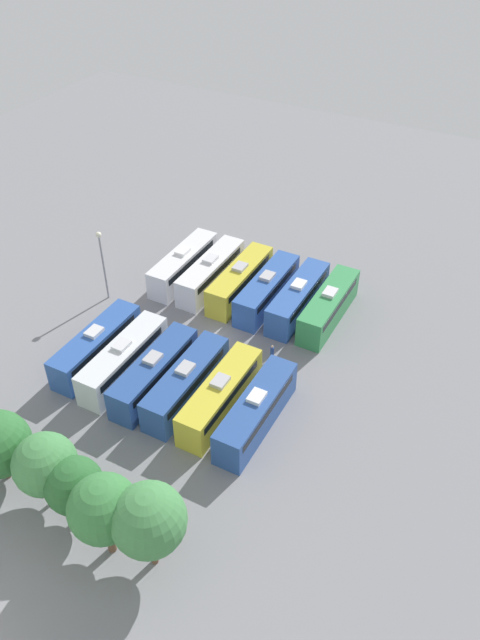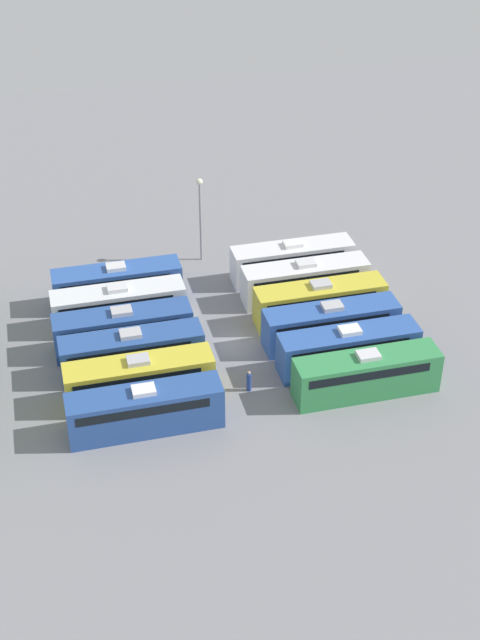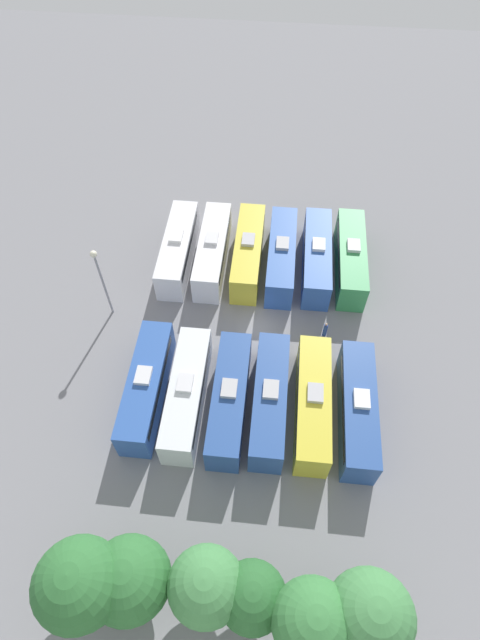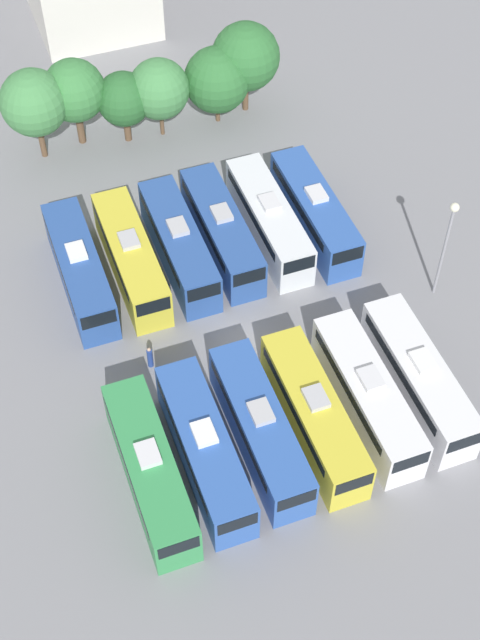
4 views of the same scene
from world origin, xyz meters
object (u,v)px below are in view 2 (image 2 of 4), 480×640
(bus_5, at_px, (292,260))
(worker_person, at_px, (249,381))
(bus_2, at_px, (331,324))
(bus_3, at_px, (320,301))
(bus_10, at_px, (118,305))
(bus_4, at_px, (305,280))
(bus_9, at_px, (123,329))
(bus_0, at_px, (366,373))
(bus_11, at_px, (117,284))
(bus_8, at_px, (132,352))
(bus_7, at_px, (139,378))
(bus_6, at_px, (145,409))
(bus_1, at_px, (348,348))
(light_pole, at_px, (200,206))

(bus_5, bearing_deg, worker_person, 152.17)
(bus_2, height_order, bus_3, same)
(bus_3, xyz_separation_m, bus_10, (3.47, 16.06, 0.00))
(bus_2, relative_size, bus_4, 1.00)
(bus_2, height_order, bus_9, same)
(bus_5, bearing_deg, bus_0, -178.43)
(bus_9, distance_m, bus_11, 6.83)
(bus_9, bearing_deg, bus_11, -3.88)
(bus_5, distance_m, bus_11, 15.48)
(bus_5, xyz_separation_m, bus_11, (-0.14, 15.48, 0.00))
(bus_0, distance_m, bus_8, 17.57)
(bus_5, xyz_separation_m, worker_person, (-14.66, 7.74, -0.97))
(bus_7, distance_m, bus_10, 10.06)
(bus_4, height_order, bus_6, same)
(bus_4, xyz_separation_m, bus_5, (3.46, 0.09, 0.00))
(bus_4, bearing_deg, worker_person, 145.06)
(bus_6, bearing_deg, bus_4, -49.44)
(bus_2, bearing_deg, bus_4, -0.20)
(bus_9, xyz_separation_m, worker_person, (-7.71, -8.20, -0.97))
(bus_3, distance_m, bus_8, 16.26)
(bus_1, height_order, bus_5, same)
(bus_8, bearing_deg, light_pole, -29.42)
(bus_8, height_order, light_pole, light_pole)
(bus_4, distance_m, bus_9, 16.41)
(bus_0, bearing_deg, bus_8, 67.00)
(bus_10, distance_m, bus_11, 3.38)
(bus_8, bearing_deg, bus_6, 179.08)
(bus_1, relative_size, bus_11, 1.00)
(bus_1, bearing_deg, bus_8, 77.44)
(bus_3, bearing_deg, bus_1, -179.80)
(bus_10, distance_m, worker_person, 13.81)
(bus_6, distance_m, worker_person, 8.49)
(bus_2, relative_size, bus_5, 1.00)
(bus_2, height_order, bus_10, same)
(bus_10, height_order, light_pole, light_pole)
(bus_2, xyz_separation_m, bus_10, (6.77, 15.88, 0.00))
(bus_3, distance_m, bus_6, 18.97)
(bus_9, relative_size, bus_11, 1.00)
(bus_3, distance_m, bus_4, 3.52)
(bus_7, relative_size, worker_person, 6.24)
(bus_4, distance_m, worker_person, 13.70)
(worker_person, height_order, light_pole, light_pole)
(bus_6, xyz_separation_m, worker_person, (2.41, -8.08, -0.97))
(bus_5, distance_m, bus_7, 20.72)
(bus_7, bearing_deg, bus_2, -78.17)
(bus_4, relative_size, worker_person, 6.24)
(bus_1, bearing_deg, bus_7, 89.45)
(bus_0, height_order, bus_9, same)
(bus_0, height_order, bus_10, same)
(bus_7, xyz_separation_m, light_pole, (18.70, -8.58, 3.69))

